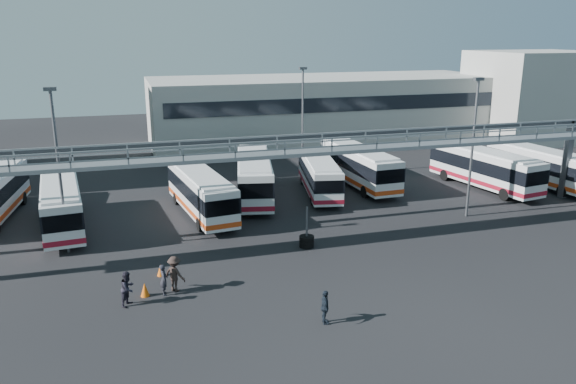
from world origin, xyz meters
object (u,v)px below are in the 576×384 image
object	(u,v)px
light_pole_left	(58,163)
bus_1	(61,204)
pedestrian_c	(175,274)
cone_right	(161,270)
tire_stack	(307,240)
bus_9	(541,166)
cone_left	(145,290)
light_pole_back	(303,116)
pedestrian_b	(128,288)
bus_3	(201,192)
bus_6	(359,165)
bus_5	(319,174)
bus_8	(484,167)
light_pole_mid	(473,141)
pedestrian_d	(325,307)
bus_4	(254,176)
pedestrian_a	(164,280)

from	to	relation	value
light_pole_left	bus_1	xyz separation A→B (m)	(-0.62, 4.76, -3.91)
pedestrian_c	cone_right	distance (m)	2.36
light_pole_left	tire_stack	distance (m)	15.87
bus_9	cone_left	bearing A→B (deg)	-167.39
light_pole_back	bus_1	xyz separation A→B (m)	(-20.62, -9.24, -3.91)
pedestrian_b	bus_3	bearing A→B (deg)	11.14
bus_6	cone_left	world-z (taller)	bus_6
bus_5	pedestrian_b	world-z (taller)	bus_5
pedestrian_c	tire_stack	distance (m)	9.57
light_pole_left	tire_stack	xyz separation A→B (m)	(14.56, -3.50, -5.27)
cone_right	bus_8	bearing A→B (deg)	20.36
pedestrian_c	pedestrian_b	bearing A→B (deg)	66.50
bus_5	bus_9	xyz separation A→B (m)	(19.73, -3.20, 0.13)
light_pole_mid	pedestrian_d	world-z (taller)	light_pole_mid
bus_6	cone_left	xyz separation A→B (m)	(-19.45, -16.93, -1.54)
pedestrian_b	pedestrian_d	size ratio (longest dim) A/B	1.08
bus_3	pedestrian_c	world-z (taller)	bus_3
light_pole_mid	pedestrian_d	distance (m)	20.41
light_pole_mid	tire_stack	xyz separation A→B (m)	(-13.44, -2.50, -5.27)
light_pole_back	bus_6	size ratio (longest dim) A/B	0.89
light_pole_mid	bus_6	xyz separation A→B (m)	(-4.27, 10.29, -3.82)
bus_8	light_pole_mid	bearing A→B (deg)	-142.05
pedestrian_c	light_pole_mid	bearing A→B (deg)	-118.69
bus_4	pedestrian_d	bearing A→B (deg)	-82.59
pedestrian_a	pedestrian_c	xyz separation A→B (m)	(0.60, 0.26, 0.13)
bus_6	pedestrian_b	xyz separation A→B (m)	(-20.28, -17.71, -1.00)
pedestrian_d	tire_stack	distance (m)	9.82
bus_5	light_pole_back	bearing A→B (deg)	96.55
pedestrian_d	pedestrian_a	bearing A→B (deg)	62.56
bus_5	tire_stack	bearing A→B (deg)	-102.26
tire_stack	bus_4	bearing A→B (deg)	93.17
pedestrian_b	cone_left	size ratio (longest dim) A/B	2.47
bus_6	cone_right	xyz separation A→B (m)	(-18.47, -14.56, -1.58)
bus_4	bus_9	size ratio (longest dim) A/B	1.06
bus_3	bus_6	distance (m)	15.25
light_pole_back	light_pole_left	bearing A→B (deg)	-145.01
pedestrian_d	tire_stack	world-z (taller)	tire_stack
bus_3	bus_6	xyz separation A→B (m)	(14.63, 4.29, 0.09)
light_pole_mid	light_pole_back	xyz separation A→B (m)	(-8.00, 15.00, 0.00)
bus_5	pedestrian_b	bearing A→B (deg)	-123.36
bus_4	cone_left	distance (m)	18.54
bus_4	pedestrian_b	bearing A→B (deg)	-110.45
pedestrian_c	light_pole_left	bearing A→B (deg)	-6.85
light_pole_mid	bus_5	bearing A→B (deg)	133.92
bus_6	bus_8	xyz separation A→B (m)	(10.15, -3.94, -0.02)
light_pole_left	bus_4	distance (m)	16.54
pedestrian_a	cone_left	distance (m)	1.10
bus_8	bus_9	size ratio (longest dim) A/B	1.03
light_pole_mid	bus_1	size ratio (longest dim) A/B	0.93
light_pole_left	pedestrian_d	xyz separation A→B (m)	(12.25, -13.04, -4.89)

